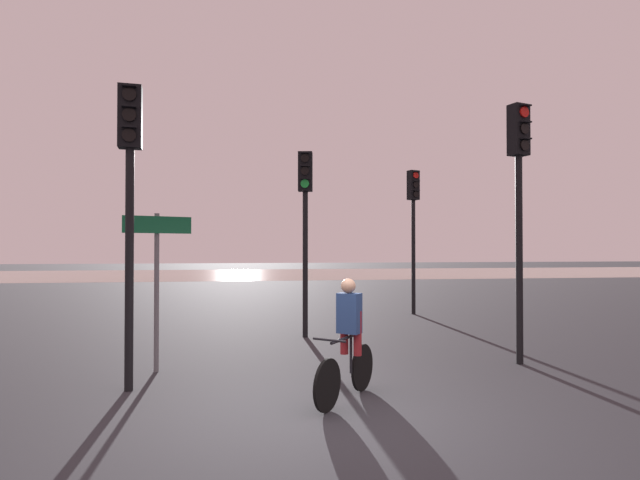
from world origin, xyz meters
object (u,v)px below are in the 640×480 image
at_px(traffic_light_center, 305,208).
at_px(traffic_light_near_right, 519,184).
at_px(traffic_light_near_left, 130,178).
at_px(traffic_light_far_right, 413,214).
at_px(direction_sign_post, 157,268).
at_px(cyclist, 348,338).

bearing_deg(traffic_light_center, traffic_light_near_right, 148.35).
bearing_deg(traffic_light_center, traffic_light_near_left, 63.08).
xyz_separation_m(traffic_light_near_right, traffic_light_near_left, (-6.40, -0.74, -0.13)).
height_order(traffic_light_far_right, traffic_light_near_right, traffic_light_near_right).
relative_size(traffic_light_near_left, traffic_light_center, 1.03).
xyz_separation_m(traffic_light_near_left, traffic_light_center, (2.96, 3.86, -0.09)).
xyz_separation_m(traffic_light_near_left, direction_sign_post, (0.19, 1.06, -1.34)).
xyz_separation_m(traffic_light_center, direction_sign_post, (-2.77, -2.80, -1.25)).
distance_m(traffic_light_near_left, cyclist, 3.83).
bearing_deg(traffic_light_near_left, traffic_light_near_right, 179.81).
xyz_separation_m(traffic_light_far_right, traffic_light_center, (-3.72, -3.42, -0.12)).
bearing_deg(traffic_light_center, traffic_light_far_right, -126.86).
bearing_deg(cyclist, traffic_light_far_right, -77.10).
bearing_deg(traffic_light_center, direction_sign_post, 55.91).
bearing_deg(traffic_light_near_right, traffic_light_center, -59.05).
relative_size(traffic_light_near_right, direction_sign_post, 1.75).
relative_size(traffic_light_near_right, traffic_light_center, 1.08).
height_order(traffic_light_near_left, cyclist, traffic_light_near_left).
relative_size(direction_sign_post, cyclist, 1.60).
xyz_separation_m(traffic_light_near_left, cyclist, (3.01, -0.83, -2.21)).
distance_m(traffic_light_near_right, traffic_light_near_left, 6.44).
bearing_deg(traffic_light_near_right, cyclist, 8.15).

